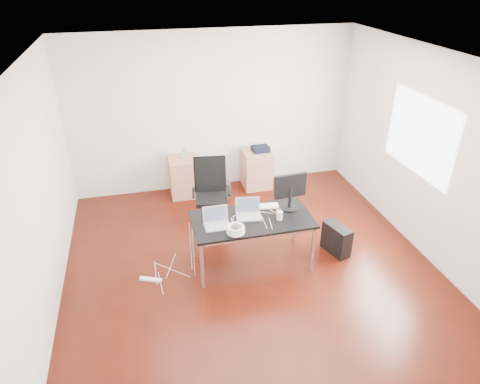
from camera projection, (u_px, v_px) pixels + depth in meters
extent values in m
plane|color=#350D06|center=(249.00, 263.00, 6.02)|extent=(5.00, 5.00, 0.00)
plane|color=silver|center=(252.00, 59.00, 4.68)|extent=(5.00, 5.00, 0.00)
plane|color=silver|center=(213.00, 113.00, 7.48)|extent=(5.00, 0.00, 5.00)
plane|color=silver|center=(337.00, 316.00, 3.22)|extent=(5.00, 0.00, 5.00)
plane|color=silver|center=(37.00, 198.00, 4.82)|extent=(0.00, 5.00, 5.00)
plane|color=silver|center=(426.00, 155.00, 5.88)|extent=(0.00, 5.00, 5.00)
plane|color=white|center=(419.00, 136.00, 5.95)|extent=(0.00, 1.50, 1.50)
cube|color=black|center=(252.00, 220.00, 5.69)|extent=(1.60, 0.80, 0.03)
cube|color=silver|center=(202.00, 266.00, 5.41)|extent=(0.04, 0.04, 0.70)
cube|color=silver|center=(194.00, 235.00, 6.01)|extent=(0.04, 0.04, 0.70)
cube|color=silver|center=(313.00, 249.00, 5.73)|extent=(0.04, 0.04, 0.70)
cube|color=silver|center=(295.00, 222.00, 6.32)|extent=(0.04, 0.04, 0.70)
cylinder|color=black|center=(212.00, 213.00, 6.75)|extent=(0.06, 0.06, 0.47)
cube|color=black|center=(211.00, 199.00, 6.62)|extent=(0.54, 0.52, 0.06)
cube|color=black|center=(210.00, 175.00, 6.67)|extent=(0.47, 0.16, 0.55)
cube|color=#A66D53|center=(184.00, 177.00, 7.62)|extent=(0.50, 0.50, 0.70)
cube|color=#A66D53|center=(257.00, 169.00, 7.91)|extent=(0.50, 0.50, 0.70)
cube|color=black|center=(336.00, 239.00, 6.16)|extent=(0.32, 0.49, 0.44)
cylinder|color=black|center=(224.00, 189.00, 7.66)|extent=(0.30, 0.30, 0.28)
cube|color=white|center=(151.00, 280.00, 5.69)|extent=(0.30, 0.18, 0.04)
cube|color=silver|center=(217.00, 226.00, 5.51)|extent=(0.33, 0.23, 0.01)
cube|color=silver|center=(216.00, 214.00, 5.55)|extent=(0.33, 0.05, 0.22)
cube|color=#475166|center=(216.00, 214.00, 5.54)|extent=(0.29, 0.04, 0.18)
cube|color=silver|center=(249.00, 217.00, 5.70)|extent=(0.36, 0.28, 0.01)
cube|color=silver|center=(248.00, 205.00, 5.75)|extent=(0.33, 0.10, 0.22)
cube|color=#475166|center=(248.00, 205.00, 5.74)|extent=(0.29, 0.08, 0.18)
cylinder|color=black|center=(289.00, 207.00, 5.92)|extent=(0.26, 0.26, 0.02)
cylinder|color=black|center=(290.00, 197.00, 5.85)|extent=(0.05, 0.05, 0.30)
cube|color=black|center=(290.00, 186.00, 5.78)|extent=(0.45, 0.08, 0.34)
cube|color=#475166|center=(290.00, 185.00, 5.80)|extent=(0.40, 0.03, 0.29)
cube|color=white|center=(263.00, 206.00, 5.94)|extent=(0.45, 0.20, 0.02)
cylinder|color=white|center=(279.00, 215.00, 5.64)|extent=(0.09, 0.09, 0.12)
cylinder|color=brown|center=(278.00, 212.00, 5.73)|extent=(0.10, 0.10, 0.10)
torus|color=white|center=(236.00, 232.00, 5.38)|extent=(0.24, 0.24, 0.04)
torus|color=white|center=(236.00, 230.00, 5.36)|extent=(0.23, 0.23, 0.04)
torus|color=white|center=(236.00, 227.00, 5.34)|extent=(0.22, 0.22, 0.04)
cube|color=white|center=(242.00, 229.00, 5.44)|extent=(0.08, 0.08, 0.03)
cube|color=#9E9E9E|center=(185.00, 153.00, 7.44)|extent=(0.10, 0.10, 0.18)
cube|color=black|center=(261.00, 149.00, 7.73)|extent=(0.31, 0.26, 0.09)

